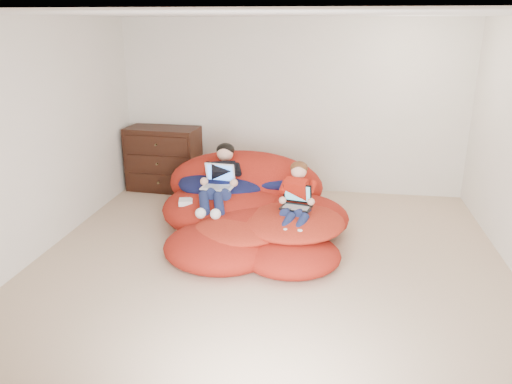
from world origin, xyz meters
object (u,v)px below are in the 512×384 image
object	(u,v)px
younger_boy	(297,196)
laptop_white	(219,181)
older_boy	(220,176)
laptop_black	(297,201)
beanbag_pile	(249,210)
dresser	(164,159)

from	to	relation	value
younger_boy	laptop_white	size ratio (longest dim) A/B	2.23
older_boy	laptop_black	size ratio (longest dim) A/B	3.06
beanbag_pile	laptop_white	xyz separation A→B (m)	(-0.37, -0.02, 0.36)
beanbag_pile	older_boy	xyz separation A→B (m)	(-0.37, 0.08, 0.38)
beanbag_pile	older_boy	world-z (taller)	older_boy
older_boy	laptop_white	size ratio (longest dim) A/B	2.91
younger_boy	laptop_white	distance (m)	1.02
older_boy	laptop_white	bearing A→B (deg)	-90.00
laptop_black	laptop_white	bearing A→B (deg)	159.79
beanbag_pile	older_boy	bearing A→B (deg)	168.14
younger_boy	laptop_white	xyz separation A→B (m)	(-0.96, 0.32, 0.02)
older_boy	laptop_white	distance (m)	0.10
beanbag_pile	older_boy	size ratio (longest dim) A/B	2.12
dresser	laptop_white	size ratio (longest dim) A/B	2.82
beanbag_pile	younger_boy	size ratio (longest dim) A/B	2.78
dresser	older_boy	bearing A→B (deg)	-48.22
older_boy	laptop_black	distance (m)	1.07
younger_boy	laptop_white	world-z (taller)	younger_boy
older_boy	younger_boy	xyz separation A→B (m)	(0.96, -0.42, -0.05)
dresser	older_boy	xyz separation A→B (m)	(1.18, -1.32, 0.18)
beanbag_pile	laptop_white	bearing A→B (deg)	-177.28
younger_boy	beanbag_pile	bearing A→B (deg)	150.11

